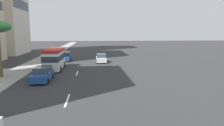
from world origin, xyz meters
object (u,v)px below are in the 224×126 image
at_px(car_fourth, 43,74).
at_px(car_third, 65,57).
at_px(minibus_lead, 54,58).
at_px(car_fifth, 101,58).

bearing_deg(car_fourth, car_third, 178.44).
height_order(minibus_lead, car_third, minibus_lead).
height_order(car_fourth, car_fifth, same).
bearing_deg(minibus_lead, car_fourth, -0.69).
xyz_separation_m(car_third, car_fifth, (-2.82, -6.84, -0.05)).
relative_size(car_third, car_fourth, 0.91).
distance_m(car_fourth, car_fifth, 15.63).
xyz_separation_m(minibus_lead, car_third, (9.47, -0.37, -0.91)).
bearing_deg(car_fifth, car_third, 67.57).
bearing_deg(car_third, minibus_lead, -2.22).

